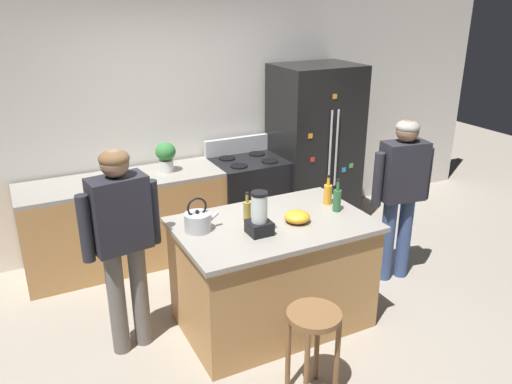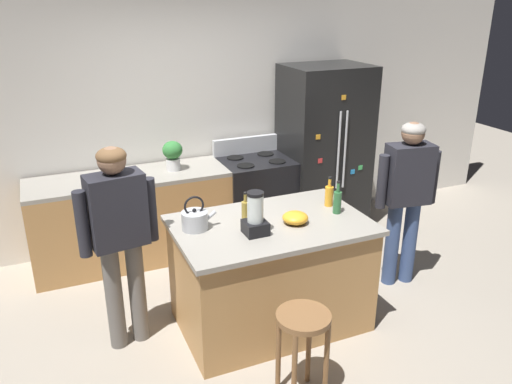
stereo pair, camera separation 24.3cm
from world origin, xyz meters
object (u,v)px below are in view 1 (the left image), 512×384
object	(u,v)px
kitchen_island	(273,273)
bottle_vinegar	(247,210)
person_by_sink_right	(401,186)
bottle_soda	(328,194)
blender_appliance	(259,216)
bar_stool	(313,332)
potted_plant	(166,155)
mixing_bowl	(297,217)
refrigerator	(314,149)
person_by_island_left	(122,234)
bottle_olive_oil	(337,199)
tea_kettle	(198,221)
stove_range	(248,198)

from	to	relation	value
kitchen_island	bottle_vinegar	distance (m)	0.58
person_by_sink_right	bottle_soda	distance (m)	0.80
kitchen_island	blender_appliance	world-z (taller)	blender_appliance
bar_stool	potted_plant	size ratio (longest dim) A/B	2.21
bottle_soda	bottle_vinegar	distance (m)	0.76
person_by_sink_right	bottle_vinegar	distance (m)	1.56
potted_plant	bottle_soda	bearing A→B (deg)	-56.08
potted_plant	mixing_bowl	distance (m)	1.72
potted_plant	blender_appliance	size ratio (longest dim) A/B	0.90
potted_plant	mixing_bowl	size ratio (longest dim) A/B	1.48
bar_stool	mixing_bowl	world-z (taller)	mixing_bowl
potted_plant	mixing_bowl	bearing A→B (deg)	-71.73
kitchen_island	refrigerator	bearing A→B (deg)	48.09
person_by_island_left	bottle_olive_oil	world-z (taller)	person_by_island_left
tea_kettle	blender_appliance	bearing A→B (deg)	-33.43
mixing_bowl	tea_kettle	bearing A→B (deg)	164.54
stove_range	kitchen_island	bearing A→B (deg)	-108.98
stove_range	bottle_soda	world-z (taller)	bottle_soda
blender_appliance	mixing_bowl	world-z (taller)	blender_appliance
bottle_vinegar	blender_appliance	bearing A→B (deg)	-95.33
tea_kettle	potted_plant	bearing A→B (deg)	81.73
bar_stool	tea_kettle	bearing A→B (deg)	112.16
blender_appliance	bottle_olive_oil	size ratio (longest dim) A/B	1.20
refrigerator	mixing_bowl	size ratio (longest dim) A/B	9.23
refrigerator	bottle_soda	bearing A→B (deg)	-118.81
blender_appliance	stove_range	bearing A→B (deg)	66.64
person_by_sink_right	bottle_soda	world-z (taller)	person_by_sink_right
person_by_island_left	tea_kettle	xyz separation A→B (m)	(0.55, -0.08, 0.02)
kitchen_island	bar_stool	world-z (taller)	kitchen_island
bottle_olive_oil	mixing_bowl	size ratio (longest dim) A/B	1.36
kitchen_island	mixing_bowl	xyz separation A→B (m)	(0.17, -0.08, 0.50)
bar_stool	potted_plant	world-z (taller)	potted_plant
stove_range	person_by_sink_right	distance (m)	1.72
blender_appliance	bottle_vinegar	distance (m)	0.26
person_by_island_left	bottle_soda	bearing A→B (deg)	-2.61
potted_plant	tea_kettle	bearing A→B (deg)	-98.27
person_by_sink_right	blender_appliance	world-z (taller)	person_by_sink_right
refrigerator	potted_plant	world-z (taller)	refrigerator
bar_stool	bottle_olive_oil	world-z (taller)	bottle_olive_oil
potted_plant	mixing_bowl	world-z (taller)	potted_plant
stove_range	person_by_island_left	size ratio (longest dim) A/B	0.68
blender_appliance	tea_kettle	distance (m)	0.47
person_by_island_left	bottle_olive_oil	xyz separation A→B (m)	(1.70, -0.24, 0.04)
bottle_olive_oil	blender_appliance	bearing A→B (deg)	-173.07
bar_stool	tea_kettle	xyz separation A→B (m)	(-0.41, 1.00, 0.47)
stove_range	tea_kettle	bearing A→B (deg)	-128.22
person_by_island_left	refrigerator	bearing A→B (deg)	27.66
blender_appliance	bottle_olive_oil	world-z (taller)	blender_appliance
bottle_olive_oil	potted_plant	bearing A→B (deg)	120.66
bottle_soda	mixing_bowl	distance (m)	0.47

